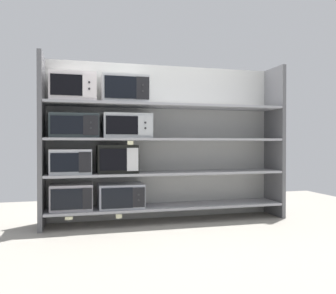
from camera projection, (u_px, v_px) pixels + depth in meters
name	position (u px, v px, depth m)	size (l,w,h in m)	color
ground	(194.00, 244.00, 3.42)	(6.94, 6.00, 0.02)	gray
back_panel	(163.00, 142.00, 4.62)	(3.14, 0.04, 2.00)	#B2B2AD
upright_left	(41.00, 141.00, 4.00)	(0.05, 0.47, 2.00)	#5B5B5E
upright_right	(275.00, 142.00, 4.75)	(0.05, 0.47, 2.00)	#5B5B5E
shelf_0	(168.00, 206.00, 4.38)	(2.94, 0.47, 0.03)	#99999E
microwave_0	(71.00, 197.00, 4.08)	(0.48, 0.35, 0.30)	#A5A0A7
microwave_1	(121.00, 195.00, 4.23)	(0.53, 0.42, 0.29)	#979AA5
price_tag_0	(69.00, 218.00, 3.85)	(0.08, 0.00, 0.04)	beige
price_tag_1	(119.00, 216.00, 3.99)	(0.07, 0.00, 0.05)	beige
shelf_1	(168.00, 173.00, 4.38)	(2.94, 0.47, 0.03)	#99999E
microwave_2	(71.00, 162.00, 4.08)	(0.47, 0.39, 0.29)	#B8BCC2
microwave_3	(117.00, 159.00, 4.21)	(0.48, 0.38, 0.34)	black
shelf_2	(168.00, 139.00, 4.37)	(2.94, 0.47, 0.03)	#99999E
microwave_4	(74.00, 126.00, 4.08)	(0.55, 0.43, 0.28)	#293234
microwave_5	(127.00, 126.00, 4.24)	(0.58, 0.39, 0.29)	#B3B7B9
price_tag_2	(130.00, 143.00, 4.02)	(0.07, 0.00, 0.04)	beige
shelf_3	(168.00, 106.00, 4.37)	(2.94, 0.47, 0.03)	#99999E
microwave_6	(73.00, 88.00, 4.08)	(0.52, 0.41, 0.33)	silver
microwave_7	(125.00, 90.00, 4.23)	(0.55, 0.38, 0.33)	#B8B9BB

